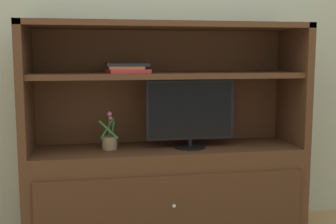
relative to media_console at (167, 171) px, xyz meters
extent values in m
cube|color=#ADB29E|center=(0.00, 0.34, 0.92)|extent=(6.00, 0.10, 2.80)
cube|color=#4C2D1C|center=(0.00, -0.01, -0.15)|extent=(1.88, 0.49, 0.65)
cube|color=#462A19|center=(0.00, -0.26, -0.15)|extent=(1.73, 0.02, 0.39)
sphere|color=silver|center=(0.00, -0.27, -0.15)|extent=(0.02, 0.02, 0.02)
cube|color=#4C2D1C|center=(-0.91, -0.01, 0.59)|extent=(0.05, 0.49, 0.84)
cube|color=#4C2D1C|center=(0.91, -0.01, 0.59)|extent=(0.05, 0.49, 0.84)
cube|color=#4C2D1C|center=(0.00, 0.23, 0.59)|extent=(1.88, 0.02, 0.84)
cube|color=#4C2D1C|center=(0.00, -0.01, 0.99)|extent=(1.88, 0.49, 0.04)
cube|color=#4C2D1C|center=(0.00, -0.01, 0.66)|extent=(1.78, 0.44, 0.04)
cylinder|color=black|center=(0.15, -0.05, 0.18)|extent=(0.21, 0.21, 0.01)
cylinder|color=black|center=(0.15, -0.05, 0.21)|extent=(0.03, 0.03, 0.05)
cube|color=black|center=(0.15, -0.05, 0.43)|extent=(0.60, 0.02, 0.40)
cube|color=black|center=(0.15, -0.06, 0.43)|extent=(0.56, 0.00, 0.36)
cylinder|color=#8C7251|center=(-0.39, 0.00, 0.21)|extent=(0.10, 0.10, 0.09)
cylinder|color=#3D6B33|center=(-0.39, 0.00, 0.34)|extent=(0.01, 0.01, 0.16)
cube|color=#2D7A38|center=(-0.36, 0.01, 0.31)|extent=(0.02, 0.08, 0.12)
cube|color=#2D7A38|center=(-0.40, 0.02, 0.31)|extent=(0.10, 0.06, 0.13)
cube|color=#2D7A38|center=(-0.39, -0.02, 0.31)|extent=(0.13, 0.04, 0.12)
sphere|color=#C6729E|center=(-0.38, 0.00, 0.38)|extent=(0.02, 0.02, 0.02)
sphere|color=#C6729E|center=(-0.38, 0.00, 0.41)|extent=(0.03, 0.03, 0.03)
cube|color=red|center=(-0.26, -0.01, 0.69)|extent=(0.29, 0.32, 0.02)
cube|color=#A56638|center=(-0.27, -0.01, 0.72)|extent=(0.23, 0.27, 0.02)
cube|color=black|center=(-0.27, -0.01, 0.73)|extent=(0.27, 0.27, 0.02)
camera|label=1|loc=(-0.50, -2.85, 0.79)|focal=46.07mm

